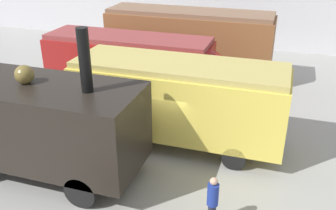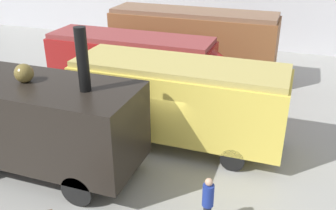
% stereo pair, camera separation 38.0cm
% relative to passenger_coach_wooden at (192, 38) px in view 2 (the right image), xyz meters
% --- Properties ---
extents(ground_plane, '(80.00, 80.00, 0.00)m').
position_rel_passenger_coach_wooden_xyz_m(ground_plane, '(1.09, -8.61, -2.32)').
color(ground_plane, gray).
extents(passenger_coach_wooden, '(9.58, 2.63, 3.94)m').
position_rel_passenger_coach_wooden_xyz_m(passenger_coach_wooden, '(0.00, 0.00, 0.00)').
color(passenger_coach_wooden, brown).
rests_on(passenger_coach_wooden, ground_plane).
extents(streamlined_locomotive, '(10.15, 2.49, 3.41)m').
position_rel_passenger_coach_wooden_xyz_m(streamlined_locomotive, '(-1.14, -4.37, -0.32)').
color(streamlined_locomotive, maroon).
rests_on(streamlined_locomotive, ground_plane).
extents(passenger_coach_vintage, '(8.42, 2.86, 3.46)m').
position_rel_passenger_coach_wooden_xyz_m(passenger_coach_vintage, '(1.64, -7.60, -0.32)').
color(passenger_coach_vintage, '#E0C64C').
rests_on(passenger_coach_vintage, ground_plane).
extents(steam_locomotive, '(7.12, 2.88, 5.49)m').
position_rel_passenger_coach_wooden_xyz_m(steam_locomotive, '(-2.28, -11.17, -0.24)').
color(steam_locomotive, black).
rests_on(steam_locomotive, ground_plane).
extents(visitor_person, '(0.34, 0.34, 1.73)m').
position_rel_passenger_coach_wooden_xyz_m(visitor_person, '(3.99, -12.07, -1.38)').
color(visitor_person, '#262633').
rests_on(visitor_person, ground_plane).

